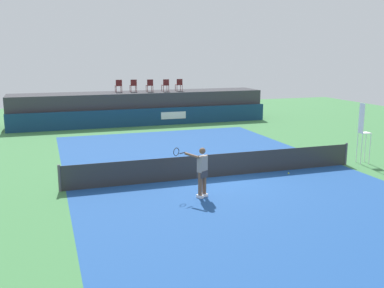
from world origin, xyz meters
name	(u,v)px	position (x,y,z in m)	size (l,w,h in m)	color
ground_plane	(194,160)	(0.00, 3.00, 0.00)	(48.00, 48.00, 0.00)	#3D7A42
court_inner	(218,177)	(0.00, 0.00, 0.00)	(12.00, 22.00, 0.00)	#1C478C
sponsor_wall	(145,117)	(0.01, 13.50, 0.60)	(18.00, 0.22, 1.20)	navy
spectator_platform	(140,107)	(0.00, 15.30, 1.10)	(18.00, 2.80, 2.20)	#38383D
spectator_chair_far_left	(119,85)	(-1.44, 15.52, 2.69)	(0.45, 0.45, 0.89)	#561919
spectator_chair_left	(133,85)	(-0.40, 15.42, 2.69)	(0.45, 0.45, 0.89)	#561919
spectator_chair_center	(150,85)	(0.75, 15.19, 2.69)	(0.45, 0.45, 0.89)	#561919
spectator_chair_right	(166,85)	(1.88, 15.00, 2.69)	(0.47, 0.47, 0.89)	#561919
spectator_chair_far_right	(179,84)	(2.93, 15.09, 2.69)	(0.45, 0.45, 0.89)	#561919
umpire_chair	(363,129)	(7.02, 0.02, 1.59)	(0.51, 0.51, 2.76)	white
tennis_net	(218,165)	(0.00, 0.00, 0.47)	(12.40, 0.02, 0.95)	#2D2D2D
net_post_near	(59,178)	(-6.20, 0.00, 0.50)	(0.10, 0.10, 1.00)	#4C4C51
net_post_far	(346,154)	(6.20, 0.00, 0.50)	(0.10, 0.10, 1.00)	#4C4C51
tennis_player	(201,170)	(-1.52, -2.22, 0.96)	(1.11, 1.00, 1.77)	white
tennis_ball	(289,173)	(2.93, -0.59, 0.04)	(0.07, 0.07, 0.07)	#D8EA33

